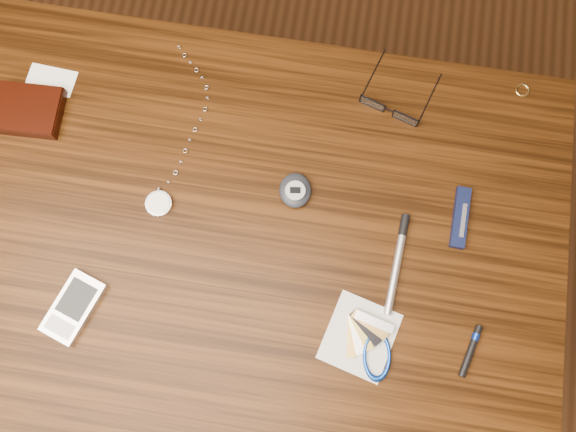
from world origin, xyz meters
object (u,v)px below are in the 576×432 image
at_px(wallet_and_card, 29,110).
at_px(notepad_keys, 369,344).
at_px(eyeglasses, 390,108).
at_px(pocket_knife, 460,218).
at_px(pedometer, 295,190).
at_px(silver_pen, 398,256).
at_px(desk, 249,248).
at_px(pocket_watch, 161,197).
at_px(pda_phone, 73,307).

bearing_deg(wallet_and_card, notepad_keys, -25.41).
xyz_separation_m(eyeglasses, pocket_knife, (0.13, -0.16, -0.00)).
height_order(pedometer, notepad_keys, pedometer).
bearing_deg(silver_pen, desk, -178.70).
bearing_deg(pocket_watch, pedometer, 11.90).
xyz_separation_m(desk, pocket_watch, (-0.14, 0.04, 0.11)).
bearing_deg(pocket_knife, pedometer, 179.66).
bearing_deg(eyeglasses, pocket_knife, -51.70).
relative_size(notepad_keys, pocket_knife, 1.32).
bearing_deg(notepad_keys, pda_phone, -177.86).
bearing_deg(pocket_knife, silver_pen, -139.67).
relative_size(eyeglasses, silver_pen, 0.84).
xyz_separation_m(pocket_watch, notepad_keys, (0.35, -0.17, -0.00)).
bearing_deg(pocket_watch, notepad_keys, -26.07).
distance_m(wallet_and_card, silver_pen, 0.64).
bearing_deg(wallet_and_card, pocket_knife, -5.46).
relative_size(pocket_watch, pocket_knife, 3.03).
bearing_deg(desk, pocket_watch, 164.61).
relative_size(desk, notepad_keys, 7.70).
bearing_deg(pedometer, wallet_and_card, 171.59).
height_order(wallet_and_card, eyeglasses, same).
height_order(pocket_watch, notepad_keys, notepad_keys).
distance_m(eyeglasses, pda_phone, 0.59).
bearing_deg(pocket_watch, silver_pen, -5.01).
relative_size(wallet_and_card, pda_phone, 1.17).
xyz_separation_m(wallet_and_card, silver_pen, (0.62, -0.14, -0.00)).
height_order(desk, silver_pen, silver_pen).
distance_m(notepad_keys, pocket_knife, 0.24).
relative_size(pedometer, pocket_knife, 0.66).
distance_m(notepad_keys, silver_pen, 0.14).
relative_size(pocket_watch, notepad_keys, 2.30).
xyz_separation_m(pocket_knife, silver_pen, (-0.09, -0.08, 0.00)).
relative_size(pocket_watch, silver_pen, 1.89).
relative_size(pocket_knife, silver_pen, 0.62).
distance_m(desk, eyeglasses, 0.33).
bearing_deg(desk, pocket_knife, 13.86).
height_order(eyeglasses, pocket_knife, eyeglasses).
bearing_deg(desk, eyeglasses, 51.15).
bearing_deg(wallet_and_card, pedometer, -8.41).
distance_m(eyeglasses, silver_pen, 0.24).
height_order(wallet_and_card, silver_pen, wallet_and_card).
bearing_deg(silver_pen, pedometer, 155.94).
bearing_deg(pocket_watch, wallet_and_card, 155.56).
bearing_deg(wallet_and_card, pocket_watch, -24.44).
bearing_deg(pocket_watch, pocket_knife, 5.14).
distance_m(desk, wallet_and_card, 0.43).
relative_size(wallet_and_card, silver_pen, 0.85).
bearing_deg(eyeglasses, pocket_watch, -148.58).
xyz_separation_m(wallet_and_card, pocket_knife, (0.71, -0.07, -0.01)).
xyz_separation_m(notepad_keys, pocket_knife, (0.12, 0.21, 0.00)).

